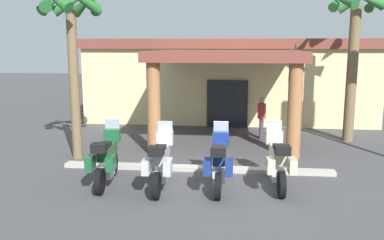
{
  "coord_description": "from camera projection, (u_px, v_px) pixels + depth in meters",
  "views": [
    {
      "loc": [
        0.47,
        -11.01,
        3.65
      ],
      "look_at": [
        -1.02,
        2.36,
        1.2
      ],
      "focal_mm": 39.04,
      "sensor_mm": 36.0,
      "label": 1
    }
  ],
  "objects": [
    {
      "name": "motorcycle_cream",
      "position": [
        278.0,
        161.0,
        10.68
      ],
      "size": [
        0.72,
        2.21,
        1.61
      ],
      "rotation": [
        0.0,
        0.0,
        1.62
      ],
      "color": "black",
      "rests_on": "ground_plane"
    },
    {
      "name": "motel_building",
      "position": [
        229.0,
        77.0,
        21.27
      ],
      "size": [
        13.75,
        11.96,
        3.89
      ],
      "rotation": [
        0.0,
        0.0,
        -0.0
      ],
      "color": "beige",
      "rests_on": "ground_plane"
    },
    {
      "name": "ground_plane",
      "position": [
        219.0,
        179.0,
        11.47
      ],
      "size": [
        80.0,
        80.0,
        0.0
      ],
      "primitive_type": "plane",
      "color": "#424244"
    },
    {
      "name": "pedestrian",
      "position": [
        262.0,
        115.0,
        16.18
      ],
      "size": [
        0.32,
        0.52,
        1.64
      ],
      "rotation": [
        0.0,
        0.0,
        6.09
      ],
      "color": "#3F334C",
      "rests_on": "ground_plane"
    },
    {
      "name": "palm_tree_roadside",
      "position": [
        71.0,
        24.0,
        12.83
      ],
      "size": [
        2.09,
        2.11,
        5.56
      ],
      "color": "brown",
      "rests_on": "ground_plane"
    },
    {
      "name": "motorcycle_silver",
      "position": [
        161.0,
        162.0,
        10.59
      ],
      "size": [
        0.72,
        2.21,
        1.61
      ],
      "rotation": [
        0.0,
        0.0,
        1.61
      ],
      "color": "black",
      "rests_on": "ground_plane"
    },
    {
      "name": "palm_tree_near_portico",
      "position": [
        354.0,
        36.0,
        15.29
      ],
      "size": [
        1.95,
        2.0,
        5.71
      ],
      "color": "brown",
      "rests_on": "ground_plane"
    },
    {
      "name": "curb_strip",
      "position": [
        196.0,
        168.0,
        12.23
      ],
      "size": [
        7.92,
        0.36,
        0.12
      ],
      "primitive_type": "cube",
      "color": "#ADA89E",
      "rests_on": "ground_plane"
    },
    {
      "name": "motorcycle_blue",
      "position": [
        219.0,
        162.0,
        10.56
      ],
      "size": [
        0.7,
        2.21,
        1.61
      ],
      "rotation": [
        0.0,
        0.0,
        1.57
      ],
      "color": "black",
      "rests_on": "ground_plane"
    },
    {
      "name": "motorcycle_green",
      "position": [
        106.0,
        159.0,
        10.91
      ],
      "size": [
        0.73,
        2.21,
        1.61
      ],
      "rotation": [
        0.0,
        0.0,
        1.65
      ],
      "color": "black",
      "rests_on": "ground_plane"
    }
  ]
}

